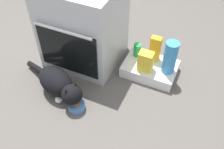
# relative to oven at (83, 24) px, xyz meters

# --- Properties ---
(ground) EXTENTS (8.00, 8.00, 0.00)m
(ground) POSITION_rel_oven_xyz_m (-0.02, -0.41, -0.38)
(ground) COLOR #56514C
(oven) EXTENTS (0.63, 0.61, 0.76)m
(oven) POSITION_rel_oven_xyz_m (0.00, 0.00, 0.00)
(oven) COLOR #B7BABF
(oven) RESTS_ON ground
(pantry_cabinet) EXTENTS (0.46, 0.32, 0.10)m
(pantry_cabinet) POSITION_rel_oven_xyz_m (0.62, 0.05, -0.33)
(pantry_cabinet) COLOR white
(pantry_cabinet) RESTS_ON ground
(food_bowl) EXTENTS (0.13, 0.13, 0.09)m
(food_bowl) POSITION_rel_oven_xyz_m (0.22, -0.58, -0.35)
(food_bowl) COLOR #4C7AB7
(food_bowl) RESTS_ON ground
(cat) EXTENTS (0.70, 0.34, 0.24)m
(cat) POSITION_rel_oven_xyz_m (0.02, -0.50, -0.26)
(cat) COLOR black
(cat) RESTS_ON ground
(soda_can) EXTENTS (0.07, 0.07, 0.12)m
(soda_can) POSITION_rel_oven_xyz_m (0.47, 0.11, -0.22)
(soda_can) COLOR green
(soda_can) RESTS_ON pantry_cabinet
(water_bottle) EXTENTS (0.11, 0.11, 0.30)m
(water_bottle) POSITION_rel_oven_xyz_m (0.78, 0.04, -0.13)
(water_bottle) COLOR #388CD1
(water_bottle) RESTS_ON pantry_cabinet
(snack_bag) EXTENTS (0.12, 0.09, 0.18)m
(snack_bag) POSITION_rel_oven_xyz_m (0.60, -0.03, -0.19)
(snack_bag) COLOR yellow
(snack_bag) RESTS_ON pantry_cabinet
(juice_carton) EXTENTS (0.09, 0.06, 0.24)m
(juice_carton) POSITION_rel_oven_xyz_m (0.63, 0.13, -0.16)
(juice_carton) COLOR orange
(juice_carton) RESTS_ON pantry_cabinet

